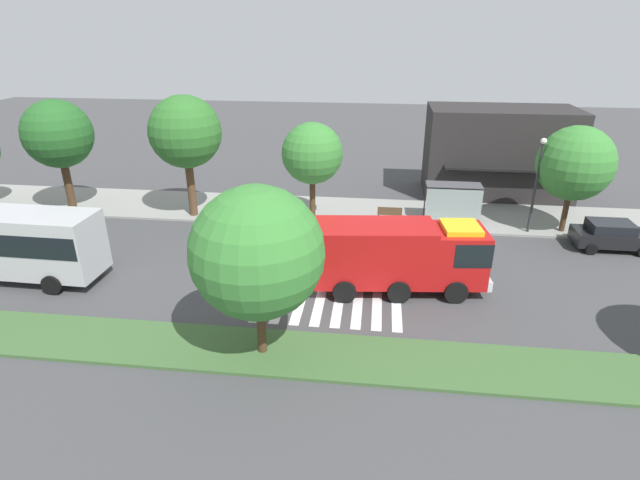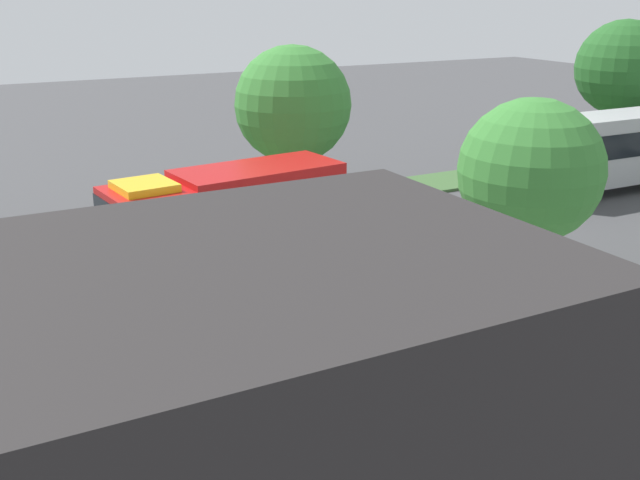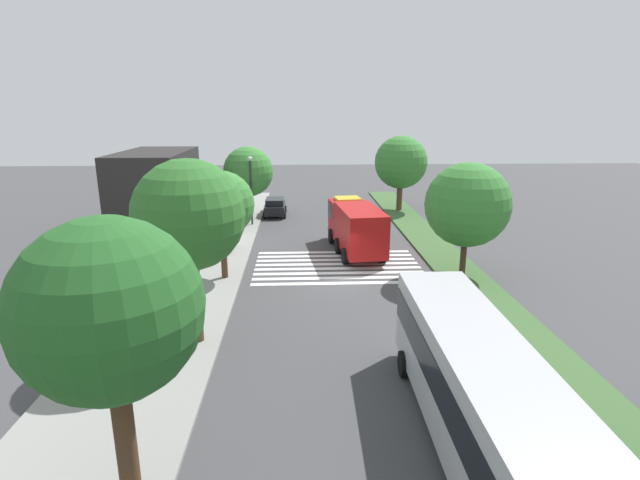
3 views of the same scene
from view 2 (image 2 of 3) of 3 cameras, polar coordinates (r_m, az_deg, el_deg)
ground_plane at (r=27.19m, az=5.28°, el=-1.10°), size 120.00×120.00×0.00m
sidewalk at (r=20.98m, az=18.70°, el=-8.11°), size 60.00×5.76×0.14m
median_strip at (r=33.33m, az=-1.74°, el=2.84°), size 60.00×3.00×0.14m
crosswalk at (r=26.02m, az=0.84°, el=-1.94°), size 6.75×10.71×0.01m
fire_truck at (r=25.33m, az=-7.59°, el=1.95°), size 8.55×3.55×3.43m
transit_bus at (r=38.46m, az=22.32°, el=6.77°), size 11.69×3.02×3.62m
bus_stop_shelter at (r=16.24m, az=-7.51°, el=-8.16°), size 3.50×1.40×2.46m
bench_near_shelter at (r=18.45m, az=4.45°, el=-9.10°), size 1.60×0.50×0.90m
sidewalk_tree_east at (r=20.53m, az=15.75°, el=5.04°), size 3.86×3.86×6.38m
median_tree_far_west at (r=44.72m, az=22.11°, el=12.07°), size 5.11×5.11×7.47m
median_tree_west at (r=32.33m, az=-2.08°, el=10.27°), size 5.00×5.00×6.81m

